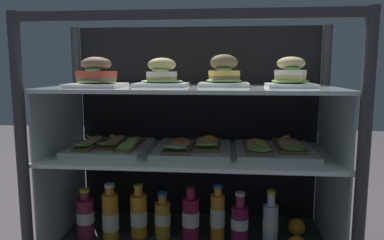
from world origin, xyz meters
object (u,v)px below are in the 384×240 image
plated_roll_sandwich_right_of_center (291,76)px  juice_bottle_back_right (110,216)px  plated_roll_sandwich_far_left (162,76)px  open_sandwich_tray_left_of_center (274,148)px  juice_bottle_front_second (218,216)px  juice_bottle_front_fourth (240,222)px  juice_bottle_near_post (85,216)px  juice_bottle_front_right_end (139,215)px  plated_roll_sandwich_left_of_center (224,74)px  orange_fruit_near_left_post (297,227)px  juice_bottle_front_middle (163,218)px  juice_bottle_front_left_end (191,217)px  juice_bottle_tucked_behind (271,223)px  open_sandwich_tray_far_left (194,146)px  open_sandwich_tray_right_of_center (110,145)px  plated_roll_sandwich_center (96,76)px

plated_roll_sandwich_right_of_center → juice_bottle_back_right: 0.90m
plated_roll_sandwich_far_left → open_sandwich_tray_left_of_center: bearing=-0.5°
juice_bottle_front_second → juice_bottle_front_fourth: bearing=-9.5°
juice_bottle_near_post → juice_bottle_front_right_end: bearing=5.6°
plated_roll_sandwich_left_of_center → juice_bottle_front_second: plated_roll_sandwich_left_of_center is taller
plated_roll_sandwich_far_left → orange_fruit_near_left_post: 0.83m
juice_bottle_front_right_end → juice_bottle_front_middle: 0.10m
plated_roll_sandwich_right_of_center → juice_bottle_front_middle: (-0.49, 0.01, -0.58)m
plated_roll_sandwich_right_of_center → juice_bottle_front_second: size_ratio=0.77×
plated_roll_sandwich_left_of_center → juice_bottle_back_right: (-0.45, -0.08, -0.57)m
plated_roll_sandwich_right_of_center → juice_bottle_front_fourth: plated_roll_sandwich_right_of_center is taller
juice_bottle_front_left_end → juice_bottle_front_fourth: size_ratio=1.09×
juice_bottle_front_middle → juice_bottle_tucked_behind: (0.44, -0.01, 0.00)m
juice_bottle_front_left_end → orange_fruit_near_left_post: bearing=10.4°
juice_bottle_front_left_end → juice_bottle_front_second: bearing=6.8°
open_sandwich_tray_left_of_center → plated_roll_sandwich_left_of_center: bearing=171.6°
juice_bottle_front_fourth → plated_roll_sandwich_far_left: bearing=172.5°
plated_roll_sandwich_right_of_center → juice_bottle_front_left_end: plated_roll_sandwich_right_of_center is taller
juice_bottle_front_left_end → orange_fruit_near_left_post: (0.44, 0.08, -0.06)m
plated_roll_sandwich_far_left → juice_bottle_back_right: bearing=-165.4°
plated_roll_sandwich_left_of_center → juice_bottle_tucked_behind: size_ratio=0.89×
open_sandwich_tray_far_left → juice_bottle_front_left_end: size_ratio=1.56×
plated_roll_sandwich_right_of_center → open_sandwich_tray_left_of_center: 0.29m
juice_bottle_front_right_end → juice_bottle_front_second: juice_bottle_front_second is taller
juice_bottle_near_post → juice_bottle_tucked_behind: juice_bottle_tucked_behind is taller
open_sandwich_tray_right_of_center → juice_bottle_front_fourth: 0.61m
open_sandwich_tray_far_left → juice_bottle_front_left_end: open_sandwich_tray_far_left is taller
open_sandwich_tray_far_left → juice_bottle_front_middle: (-0.13, -0.01, -0.30)m
juice_bottle_front_right_end → juice_bottle_back_right: bearing=-167.1°
open_sandwich_tray_right_of_center → juice_bottle_back_right: 0.29m
juice_bottle_back_right → juice_bottle_front_fourth: size_ratio=1.11×
open_sandwich_tray_left_of_center → juice_bottle_near_post: open_sandwich_tray_left_of_center is taller
plated_roll_sandwich_left_of_center → juice_bottle_front_second: bearing=-108.9°
juice_bottle_front_right_end → open_sandwich_tray_right_of_center: bearing=173.3°
plated_roll_sandwich_far_left → juice_bottle_front_middle: bearing=-89.6°
open_sandwich_tray_right_of_center → juice_bottle_front_second: open_sandwich_tray_right_of_center is taller
juice_bottle_front_second → juice_bottle_front_fourth: 0.09m
open_sandwich_tray_left_of_center → juice_bottle_tucked_behind: size_ratio=1.55×
open_sandwich_tray_right_of_center → juice_bottle_front_right_end: (0.12, -0.01, -0.29)m
plated_roll_sandwich_right_of_center → juice_bottle_front_second: plated_roll_sandwich_right_of_center is taller
plated_roll_sandwich_right_of_center → juice_bottle_front_right_end: 0.82m
plated_roll_sandwich_center → orange_fruit_near_left_post: 1.02m
open_sandwich_tray_far_left → juice_bottle_front_right_end: open_sandwich_tray_far_left is taller
open_sandwich_tray_far_left → juice_bottle_front_middle: size_ratio=1.86×
juice_bottle_front_left_end → juice_bottle_tucked_behind: (0.32, 0.00, -0.01)m
plated_roll_sandwich_center → juice_bottle_front_fourth: size_ratio=0.96×
juice_bottle_front_fourth → juice_bottle_front_second: bearing=170.5°
open_sandwich_tray_far_left → juice_bottle_tucked_behind: size_ratio=1.62×
plated_roll_sandwich_center → juice_bottle_front_right_end: 0.59m
juice_bottle_near_post → juice_bottle_tucked_behind: 0.75m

